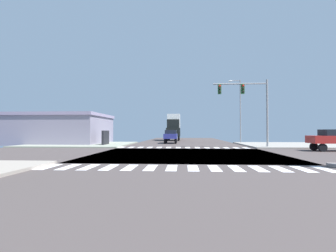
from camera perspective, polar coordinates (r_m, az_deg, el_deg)
name	(u,v)px	position (r m, az deg, el deg)	size (l,w,h in m)	color
ground	(186,154)	(19.31, 4.10, -6.39)	(90.00, 90.00, 0.05)	#443B3A
sidewalk_corner_ne	(293,145)	(33.95, 26.44, -3.84)	(12.00, 12.00, 0.14)	gray
sidewalk_corner_nw	(82,144)	(33.80, -18.80, -3.92)	(12.00, 12.00, 0.14)	gray
crosswalk_near	(182,168)	(12.06, 3.26, -9.43)	(13.50, 2.00, 0.01)	white
crosswalk_far	(183,148)	(26.59, 3.40, -4.89)	(13.50, 2.00, 0.01)	white
traffic_signal_mast	(247,98)	(27.67, 17.37, 6.07)	(5.65, 0.55, 7.09)	gray
street_lamp	(239,106)	(36.99, 15.70, 4.41)	(1.78, 0.32, 8.96)	gray
bank_building	(57,129)	(37.64, -23.86, -0.61)	(14.79, 9.93, 4.03)	gray
sedan_nearside_1	(335,138)	(26.28, 33.61, -2.31)	(4.30, 1.80, 1.88)	black
box_truck_queued_1	(174,127)	(46.79, 1.30, -0.13)	(2.40, 7.20, 4.85)	black
sedan_leading_2	(171,135)	(35.85, 0.63, -2.14)	(1.80, 4.30, 1.88)	black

